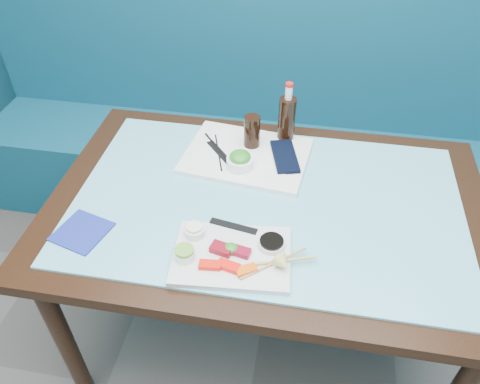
% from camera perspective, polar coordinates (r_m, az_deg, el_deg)
% --- Properties ---
extents(booth_bench, '(3.00, 0.56, 1.17)m').
position_cam_1_polar(booth_bench, '(2.38, 5.60, 5.72)').
color(booth_bench, navy).
rests_on(booth_bench, ground).
extents(dining_table, '(1.40, 0.90, 0.75)m').
position_cam_1_polar(dining_table, '(1.56, 3.21, -3.53)').
color(dining_table, black).
rests_on(dining_table, ground).
extents(glass_top, '(1.22, 0.76, 0.01)m').
position_cam_1_polar(glass_top, '(1.49, 3.34, -1.18)').
color(glass_top, '#67BDCE').
rests_on(glass_top, dining_table).
extents(sashimi_plate, '(0.34, 0.26, 0.02)m').
position_cam_1_polar(sashimi_plate, '(1.32, -1.00, -7.79)').
color(sashimi_plate, silver).
rests_on(sashimi_plate, glass_top).
extents(salmon_left, '(0.06, 0.03, 0.01)m').
position_cam_1_polar(salmon_left, '(1.28, -3.69, -8.88)').
color(salmon_left, red).
rests_on(salmon_left, sashimi_plate).
extents(salmon_mid, '(0.07, 0.04, 0.01)m').
position_cam_1_polar(salmon_mid, '(1.28, -1.43, -9.02)').
color(salmon_mid, '#FF150A').
rests_on(salmon_mid, sashimi_plate).
extents(salmon_right, '(0.06, 0.05, 0.01)m').
position_cam_1_polar(salmon_right, '(1.27, 0.78, -9.51)').
color(salmon_right, '#FC5C0A').
rests_on(salmon_right, sashimi_plate).
extents(tuna_left, '(0.07, 0.05, 0.02)m').
position_cam_1_polar(tuna_left, '(1.31, -2.26, -6.94)').
color(tuna_left, maroon).
rests_on(tuna_left, sashimi_plate).
extents(tuna_right, '(0.06, 0.04, 0.02)m').
position_cam_1_polar(tuna_right, '(1.31, 0.12, -7.30)').
color(tuna_right, maroon).
rests_on(tuna_right, sashimi_plate).
extents(seaweed_garnish, '(0.05, 0.05, 0.02)m').
position_cam_1_polar(seaweed_garnish, '(1.31, -1.14, -6.87)').
color(seaweed_garnish, '#217F1D').
rests_on(seaweed_garnish, sashimi_plate).
extents(ramekin_wasabi, '(0.07, 0.07, 0.02)m').
position_cam_1_polar(ramekin_wasabi, '(1.30, -6.75, -7.59)').
color(ramekin_wasabi, white).
rests_on(ramekin_wasabi, sashimi_plate).
extents(wasabi_fill, '(0.06, 0.06, 0.01)m').
position_cam_1_polar(wasabi_fill, '(1.29, -6.81, -7.08)').
color(wasabi_fill, '#67A435').
rests_on(wasabi_fill, ramekin_wasabi).
extents(ramekin_ginger, '(0.08, 0.08, 0.02)m').
position_cam_1_polar(ramekin_ginger, '(1.36, -5.57, -4.79)').
color(ramekin_ginger, silver).
rests_on(ramekin_ginger, sashimi_plate).
extents(ginger_fill, '(0.06, 0.06, 0.01)m').
position_cam_1_polar(ginger_fill, '(1.35, -5.61, -4.29)').
color(ginger_fill, '#FBECCE').
rests_on(ginger_fill, ramekin_ginger).
extents(soy_dish, '(0.09, 0.09, 0.02)m').
position_cam_1_polar(soy_dish, '(1.33, 3.87, -6.31)').
color(soy_dish, silver).
rests_on(soy_dish, sashimi_plate).
extents(soy_fill, '(0.07, 0.07, 0.01)m').
position_cam_1_polar(soy_fill, '(1.32, 3.89, -5.99)').
color(soy_fill, black).
rests_on(soy_fill, soy_dish).
extents(lemon_wedge, '(0.06, 0.06, 0.05)m').
position_cam_1_polar(lemon_wedge, '(1.27, 5.27, -8.70)').
color(lemon_wedge, '#DBCE67').
rests_on(lemon_wedge, sashimi_plate).
extents(chopstick_sleeve, '(0.15, 0.05, 0.00)m').
position_cam_1_polar(chopstick_sleeve, '(1.38, -0.81, -4.17)').
color(chopstick_sleeve, black).
rests_on(chopstick_sleeve, sashimi_plate).
extents(wooden_chopstick_a, '(0.25, 0.09, 0.01)m').
position_cam_1_polar(wooden_chopstick_a, '(1.29, 3.73, -8.55)').
color(wooden_chopstick_a, tan).
rests_on(wooden_chopstick_a, sashimi_plate).
extents(wooden_chopstick_b, '(0.17, 0.14, 0.01)m').
position_cam_1_polar(wooden_chopstick_b, '(1.29, 4.17, -8.62)').
color(wooden_chopstick_b, tan).
rests_on(wooden_chopstick_b, sashimi_plate).
extents(serving_tray, '(0.46, 0.37, 0.02)m').
position_cam_1_polar(serving_tray, '(1.66, 0.79, 4.45)').
color(serving_tray, white).
rests_on(serving_tray, glass_top).
extents(paper_placemat, '(0.36, 0.28, 0.00)m').
position_cam_1_polar(paper_placemat, '(1.65, 0.79, 4.69)').
color(paper_placemat, white).
rests_on(paper_placemat, serving_tray).
extents(seaweed_bowl, '(0.10, 0.10, 0.04)m').
position_cam_1_polar(seaweed_bowl, '(1.58, 0.00, 3.62)').
color(seaweed_bowl, white).
rests_on(seaweed_bowl, serving_tray).
extents(seaweed_salad, '(0.10, 0.10, 0.04)m').
position_cam_1_polar(seaweed_salad, '(1.57, 0.00, 4.32)').
color(seaweed_salad, '#27861F').
rests_on(seaweed_salad, seaweed_bowl).
extents(cola_glass, '(0.06, 0.06, 0.12)m').
position_cam_1_polar(cola_glass, '(1.66, 1.47, 7.40)').
color(cola_glass, black).
rests_on(cola_glass, serving_tray).
extents(navy_pouch, '(0.12, 0.19, 0.01)m').
position_cam_1_polar(navy_pouch, '(1.64, 5.48, 4.35)').
color(navy_pouch, black).
rests_on(navy_pouch, serving_tray).
extents(fork, '(0.03, 0.08, 0.01)m').
position_cam_1_polar(fork, '(1.72, 5.63, 6.41)').
color(fork, silver).
rests_on(fork, serving_tray).
extents(black_chopstick_a, '(0.07, 0.20, 0.01)m').
position_cam_1_polar(black_chopstick_a, '(1.66, -2.65, 4.89)').
color(black_chopstick_a, black).
rests_on(black_chopstick_a, serving_tray).
extents(black_chopstick_b, '(0.16, 0.21, 0.01)m').
position_cam_1_polar(black_chopstick_b, '(1.66, -2.38, 4.88)').
color(black_chopstick_b, black).
rests_on(black_chopstick_b, serving_tray).
extents(tray_sleeve, '(0.12, 0.13, 0.00)m').
position_cam_1_polar(tray_sleeve, '(1.66, -2.51, 4.85)').
color(tray_sleeve, black).
rests_on(tray_sleeve, serving_tray).
extents(cola_bottle_body, '(0.08, 0.08, 0.18)m').
position_cam_1_polar(cola_bottle_body, '(1.71, 5.70, 8.69)').
color(cola_bottle_body, black).
rests_on(cola_bottle_body, glass_top).
extents(cola_bottle_neck, '(0.03, 0.03, 0.05)m').
position_cam_1_polar(cola_bottle_neck, '(1.65, 5.97, 11.96)').
color(cola_bottle_neck, white).
rests_on(cola_bottle_neck, cola_bottle_body).
extents(cola_bottle_cap, '(0.03, 0.03, 0.01)m').
position_cam_1_polar(cola_bottle_cap, '(1.63, 6.04, 12.88)').
color(cola_bottle_cap, red).
rests_on(cola_bottle_cap, cola_bottle_neck).
extents(blue_napkin, '(0.18, 0.18, 0.01)m').
position_cam_1_polar(blue_napkin, '(1.47, -18.70, -4.60)').
color(blue_napkin, navy).
rests_on(blue_napkin, glass_top).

